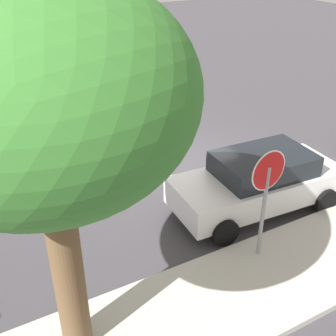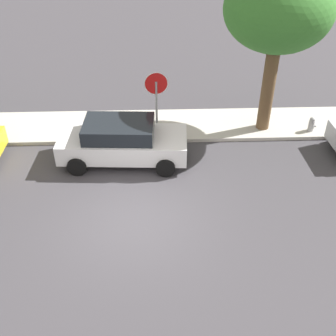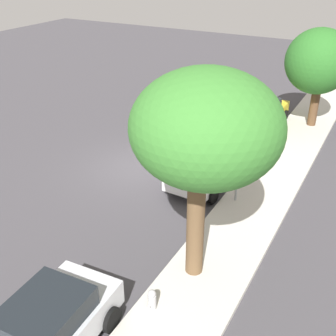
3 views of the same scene
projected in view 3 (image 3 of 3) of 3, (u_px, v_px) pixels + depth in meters
name	position (u px, v px, depth m)	size (l,w,h in m)	color
ground_plane	(140.00, 167.00, 17.56)	(60.00, 60.00, 0.00)	#423F44
sidewalk_curb	(259.00, 197.00, 15.36)	(32.00, 2.29, 0.14)	beige
stop_sign	(239.00, 159.00, 14.29)	(0.84, 0.08, 2.56)	gray
parked_car_white	(211.00, 162.00, 16.31)	(4.36, 2.13, 1.49)	white
parked_car_yellow	(261.00, 114.00, 21.08)	(4.08, 2.04, 1.45)	yellow
parked_car_silver	(41.00, 335.00, 9.08)	(4.22, 2.11, 1.50)	silver
street_tree_near_corner	(318.00, 62.00, 19.82)	(3.12, 3.12, 4.92)	#513823
street_tree_mid_block	(206.00, 130.00, 9.71)	(3.63, 3.63, 5.88)	brown
fire_hydrant	(152.00, 301.00, 10.47)	(0.30, 0.22, 0.72)	#A5A5A8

